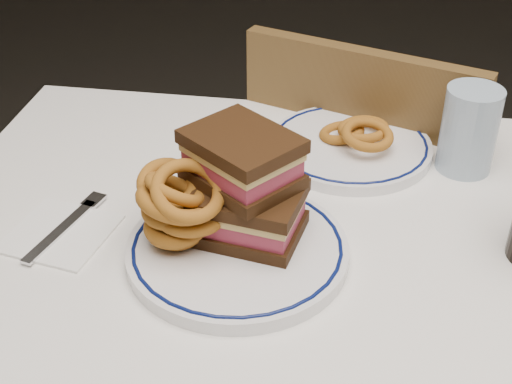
# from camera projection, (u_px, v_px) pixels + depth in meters

# --- Properties ---
(dining_table) EXTENTS (1.27, 0.87, 0.75)m
(dining_table) POSITION_uv_depth(u_px,v_px,m) (386.00, 334.00, 0.93)
(dining_table) COLOR white
(dining_table) RESTS_ON floor
(chair_far) EXTENTS (0.52, 0.52, 0.88)m
(chair_far) POSITION_uv_depth(u_px,v_px,m) (368.00, 220.00, 1.42)
(chair_far) COLOR #4E3519
(chair_far) RESTS_ON floor
(main_plate) EXTENTS (0.28, 0.28, 0.02)m
(main_plate) POSITION_uv_depth(u_px,v_px,m) (237.00, 250.00, 0.89)
(main_plate) COLOR white
(main_plate) RESTS_ON dining_table
(reuben_sandwich) EXTENTS (0.17, 0.16, 0.13)m
(reuben_sandwich) POSITION_uv_depth(u_px,v_px,m) (246.00, 186.00, 0.87)
(reuben_sandwich) COLOR black
(reuben_sandwich) RESTS_ON main_plate
(onion_rings_main) EXTENTS (0.13, 0.12, 0.14)m
(onion_rings_main) POSITION_uv_depth(u_px,v_px,m) (179.00, 207.00, 0.86)
(onion_rings_main) COLOR brown
(onion_rings_main) RESTS_ON main_plate
(ketchup_ramekin) EXTENTS (0.06, 0.06, 0.04)m
(ketchup_ramekin) POSITION_uv_depth(u_px,v_px,m) (239.00, 187.00, 0.95)
(ketchup_ramekin) COLOR white
(ketchup_ramekin) RESTS_ON main_plate
(water_glass) EXTENTS (0.08, 0.08, 0.13)m
(water_glass) POSITION_uv_depth(u_px,v_px,m) (469.00, 130.00, 1.03)
(water_glass) COLOR #99B0C5
(water_glass) RESTS_ON dining_table
(far_plate) EXTENTS (0.25, 0.25, 0.02)m
(far_plate) POSITION_uv_depth(u_px,v_px,m) (350.00, 146.00, 1.10)
(far_plate) COLOR white
(far_plate) RESTS_ON dining_table
(onion_rings_far) EXTENTS (0.12, 0.11, 0.05)m
(onion_rings_far) POSITION_uv_depth(u_px,v_px,m) (359.00, 132.00, 1.09)
(onion_rings_far) COLOR brown
(onion_rings_far) RESTS_ON far_plate
(napkin_fork) EXTENTS (0.14, 0.17, 0.01)m
(napkin_fork) POSITION_uv_depth(u_px,v_px,m) (62.00, 232.00, 0.93)
(napkin_fork) COLOR white
(napkin_fork) RESTS_ON dining_table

